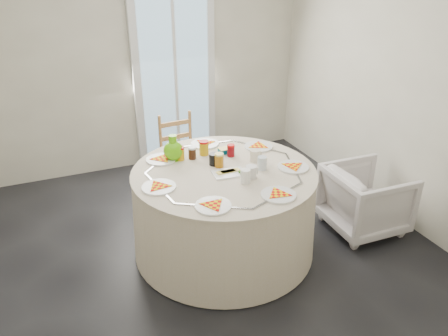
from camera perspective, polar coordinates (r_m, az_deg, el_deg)
name	(u,v)px	position (r m, az deg, el deg)	size (l,w,h in m)	color
floor	(202,250)	(4.00, -2.86, -10.59)	(4.00, 4.00, 0.00)	black
wall_back	(139,60)	(5.25, -11.05, 13.69)	(4.00, 0.02, 2.60)	#BCB5A3
wall_right	(401,85)	(4.44, 22.09, 10.07)	(0.02, 4.00, 2.60)	#BCB5A3
glass_door	(175,79)	(5.36, -6.45, 11.49)	(1.00, 0.08, 2.10)	silver
table	(224,212)	(3.81, 0.00, -5.75)	(1.59, 1.59, 0.80)	beige
wooden_chair	(182,155)	(4.66, -5.49, 1.72)	(0.40, 0.38, 0.90)	tan
armchair	(366,192)	(4.29, 18.10, -3.02)	(0.67, 0.63, 0.69)	silver
place_settings	(224,171)	(3.62, 0.00, -0.43)	(1.43, 1.43, 0.03)	silver
jar_cluster	(205,153)	(3.82, -2.55, 1.91)	(0.50, 0.25, 0.15)	brown
butter_tub	(225,152)	(3.94, 0.17, 2.13)	(0.12, 0.09, 0.05)	#026786
green_pitcher	(173,150)	(3.80, -6.64, 2.39)	(0.17, 0.17, 0.22)	#57BB07
cheese_platter	(229,174)	(3.56, 0.67, -0.84)	(0.27, 0.17, 0.03)	white
mugs_glasses	(240,163)	(3.67, 2.04, 0.66)	(0.68, 0.68, 0.12)	#AAAAAA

